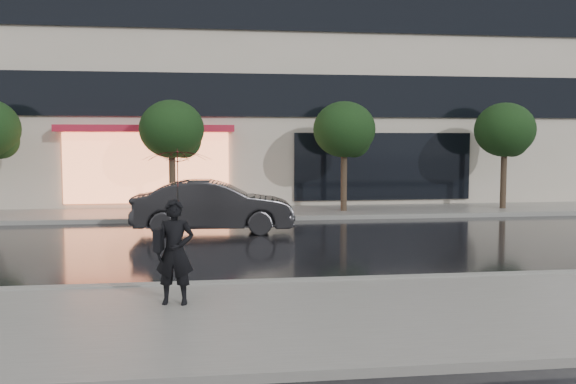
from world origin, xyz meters
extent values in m
plane|color=black|center=(0.00, 0.00, 0.00)|extent=(120.00, 120.00, 0.00)
cube|color=slate|center=(0.00, -3.25, 0.06)|extent=(60.00, 4.50, 0.12)
cube|color=slate|center=(0.00, 10.25, 0.06)|extent=(60.00, 3.50, 0.12)
cube|color=gray|center=(0.00, -1.00, 0.07)|extent=(60.00, 0.25, 0.14)
cube|color=gray|center=(0.00, 8.50, 0.07)|extent=(60.00, 0.25, 0.14)
cube|color=beige|center=(0.00, 18.00, 9.00)|extent=(30.00, 12.00, 18.00)
cube|color=black|center=(0.00, 11.94, 4.30)|extent=(28.00, 0.12, 1.60)
cube|color=black|center=(0.00, 11.94, 7.50)|extent=(28.00, 0.12, 1.60)
cube|color=#FF8C59|center=(-4.00, 11.92, 1.60)|extent=(6.00, 0.10, 2.60)
cube|color=#BB1C35|center=(-4.00, 11.59, 3.05)|extent=(6.40, 0.70, 0.25)
cube|color=black|center=(5.00, 11.94, 1.60)|extent=(7.00, 0.10, 2.60)
sphere|color=black|center=(-8.60, 10.20, 2.60)|extent=(1.20, 1.20, 1.20)
cylinder|color=#33261C|center=(-3.00, 10.00, 1.10)|extent=(0.22, 0.22, 2.20)
ellipsoid|color=black|center=(-3.00, 10.00, 3.00)|extent=(2.20, 2.20, 1.98)
sphere|color=black|center=(-2.60, 10.20, 2.60)|extent=(1.20, 1.20, 1.20)
cylinder|color=#33261C|center=(3.00, 10.00, 1.10)|extent=(0.22, 0.22, 2.20)
ellipsoid|color=black|center=(3.00, 10.00, 3.00)|extent=(2.20, 2.20, 1.98)
sphere|color=black|center=(3.40, 10.20, 2.60)|extent=(1.20, 1.20, 1.20)
cylinder|color=#33261C|center=(9.00, 10.00, 1.10)|extent=(0.22, 0.22, 2.20)
ellipsoid|color=black|center=(9.00, 10.00, 3.00)|extent=(2.20, 2.20, 1.98)
sphere|color=black|center=(9.40, 10.20, 2.60)|extent=(1.20, 1.20, 1.20)
imported|color=black|center=(-1.69, 6.00, 0.75)|extent=(4.62, 1.83, 1.49)
imported|color=black|center=(-2.45, -2.39, 0.93)|extent=(0.65, 0.48, 1.62)
imported|color=black|center=(-2.40, -2.40, 2.04)|extent=(1.19, 1.20, 0.94)
cylinder|color=black|center=(-2.40, -2.40, 1.52)|extent=(0.02, 0.02, 0.81)
cube|color=black|center=(-2.69, -2.40, 1.12)|extent=(0.16, 0.32, 0.34)
camera|label=1|loc=(-2.06, -12.22, 2.64)|focal=40.00mm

